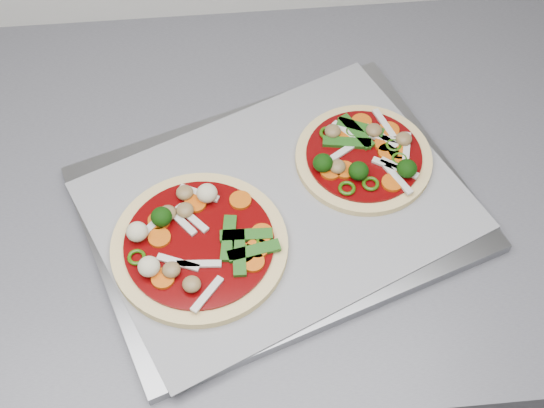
{
  "coord_description": "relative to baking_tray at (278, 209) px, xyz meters",
  "views": [
    {
      "loc": [
        0.04,
        0.75,
        1.63
      ],
      "look_at": [
        0.09,
        1.24,
        0.93
      ],
      "focal_mm": 50.0,
      "sensor_mm": 36.0,
      "label": 1
    }
  ],
  "objects": [
    {
      "name": "pizza_left",
      "position": [
        -0.09,
        -0.05,
        0.02
      ],
      "size": [
        0.21,
        0.21,
        0.03
      ],
      "rotation": [
        0.0,
        0.0,
        0.08
      ],
      "color": "#EDD285",
      "rests_on": "parchment"
    },
    {
      "name": "base_cabinet",
      "position": [
        -0.1,
        0.05,
        -0.48
      ],
      "size": [
        3.6,
        0.6,
        0.86
      ],
      "primitive_type": "cube",
      "color": "silver",
      "rests_on": "ground"
    },
    {
      "name": "parchment",
      "position": [
        -0.0,
        0.0,
        0.01
      ],
      "size": [
        0.5,
        0.44,
        0.0
      ],
      "primitive_type": "cube",
      "rotation": [
        0.0,
        0.0,
        0.42
      ],
      "color": "gray",
      "rests_on": "baking_tray"
    },
    {
      "name": "baking_tray",
      "position": [
        0.0,
        0.0,
        0.0
      ],
      "size": [
        0.51,
        0.44,
        0.01
      ],
      "primitive_type": "cube",
      "rotation": [
        0.0,
        0.0,
        0.34
      ],
      "color": "gray",
      "rests_on": "countertop"
    },
    {
      "name": "pizza_right",
      "position": [
        0.11,
        0.05,
        0.02
      ],
      "size": [
        0.2,
        0.2,
        0.03
      ],
      "rotation": [
        0.0,
        0.0,
        0.27
      ],
      "color": "#EDD285",
      "rests_on": "parchment"
    },
    {
      "name": "countertop",
      "position": [
        -0.1,
        0.05,
        -0.03
      ],
      "size": [
        3.6,
        0.6,
        0.04
      ],
      "primitive_type": "cube",
      "color": "slate",
      "rests_on": "base_cabinet"
    }
  ]
}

